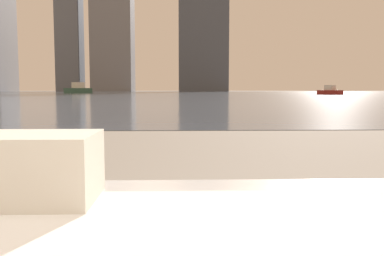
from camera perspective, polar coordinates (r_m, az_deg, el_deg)
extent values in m
cube|color=silver|center=(0.83, -22.11, -7.58)|extent=(0.28, 0.18, 0.04)
cube|color=silver|center=(0.83, -22.21, -4.87)|extent=(0.28, 0.18, 0.04)
cube|color=silver|center=(0.82, -22.30, -2.11)|extent=(0.28, 0.18, 0.04)
cube|color=slate|center=(61.96, -1.81, 4.60)|extent=(180.00, 110.00, 0.01)
cube|color=#335647|center=(70.61, -14.92, 4.84)|extent=(3.91, 4.70, 0.81)
cube|color=silver|center=(70.61, -14.94, 5.54)|extent=(1.93, 2.08, 0.92)
cube|color=maroon|center=(53.52, 17.90, 4.54)|extent=(2.52, 3.07, 0.53)
cube|color=silver|center=(53.52, 17.92, 5.14)|extent=(1.25, 1.35, 0.60)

